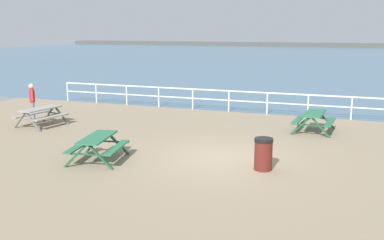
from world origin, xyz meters
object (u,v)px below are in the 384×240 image
object	(u,v)px
picnic_table_mid_centre	(314,117)
visitor	(32,99)
picnic_table_near_right	(98,142)
picnic_table_near_left	(41,112)
litter_bin	(263,154)

from	to	relation	value
picnic_table_mid_centre	visitor	size ratio (longest dim) A/B	1.14
picnic_table_near_right	picnic_table_near_left	bearing A→B (deg)	44.31
picnic_table_near_right	picnic_table_mid_centre	size ratio (longest dim) A/B	1.09
picnic_table_mid_centre	visitor	xyz separation A→B (m)	(-12.10, -2.07, 0.36)
picnic_table_near_left	picnic_table_mid_centre	distance (m)	11.34
picnic_table_near_right	visitor	xyz separation A→B (m)	(-6.13, 4.31, 0.36)
picnic_table_near_right	visitor	world-z (taller)	visitor
picnic_table_near_left	picnic_table_near_right	bearing A→B (deg)	-116.58
picnic_table_near_left	visitor	xyz separation A→B (m)	(-1.14, 0.85, 0.36)
picnic_table_near_right	visitor	bearing A→B (deg)	43.95
picnic_table_near_right	picnic_table_mid_centre	distance (m)	8.74
picnic_table_mid_centre	litter_bin	size ratio (longest dim) A/B	1.98
picnic_table_near_left	picnic_table_mid_centre	xyz separation A→B (m)	(10.96, 2.92, 0.00)
picnic_table_mid_centre	visitor	bearing A→B (deg)	103.05
visitor	litter_bin	size ratio (longest dim) A/B	1.75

